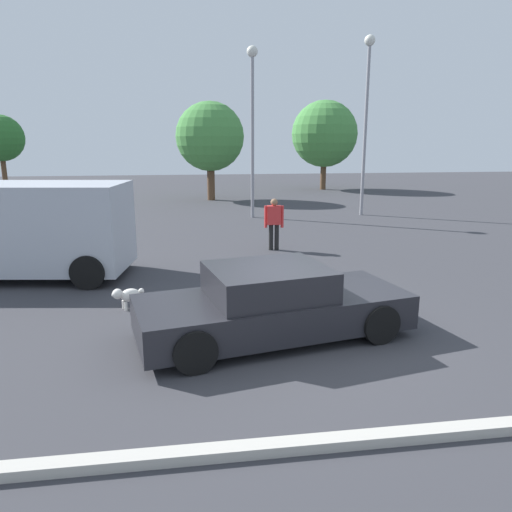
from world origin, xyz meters
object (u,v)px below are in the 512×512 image
(pedestrian, at_px, (274,220))
(sedan_foreground, at_px, (272,305))
(light_post_near, at_px, (252,105))
(van_white, at_px, (16,227))
(dog, at_px, (128,295))
(light_post_far, at_px, (367,98))

(pedestrian, bearing_deg, sedan_foreground, 176.52)
(pedestrian, distance_m, light_post_near, 7.30)
(van_white, xyz_separation_m, light_post_near, (6.72, 8.30, 3.38))
(dog, height_order, light_post_far, light_post_far)
(sedan_foreground, distance_m, pedestrian, 6.54)
(sedan_foreground, bearing_deg, light_post_near, 71.93)
(dog, relative_size, light_post_near, 0.09)
(light_post_near, bearing_deg, van_white, -129.00)
(van_white, height_order, pedestrian, van_white)
(dog, xyz_separation_m, light_post_far, (8.75, 11.01, 4.61))
(light_post_near, bearing_deg, sedan_foreground, -96.39)
(van_white, bearing_deg, pedestrian, 25.13)
(dog, xyz_separation_m, van_white, (-2.79, 2.69, 0.92))
(pedestrian, distance_m, light_post_far, 9.02)
(light_post_near, distance_m, light_post_far, 4.83)
(sedan_foreground, height_order, light_post_near, light_post_near)
(sedan_foreground, relative_size, van_white, 0.87)
(sedan_foreground, xyz_separation_m, pedestrian, (1.20, 6.42, 0.34))
(sedan_foreground, height_order, pedestrian, pedestrian)
(sedan_foreground, bearing_deg, light_post_far, 52.22)
(van_white, distance_m, light_post_far, 14.70)
(light_post_far, bearing_deg, van_white, -144.20)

